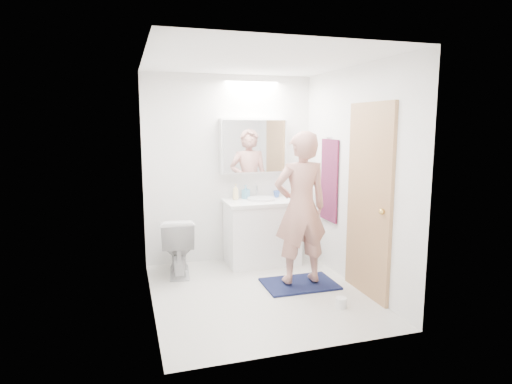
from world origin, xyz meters
name	(u,v)px	position (x,y,z in m)	size (l,w,h in m)	color
floor	(258,293)	(0.00, 0.00, 0.00)	(2.50, 2.50, 0.00)	silver
ceiling	(259,60)	(0.00, 0.00, 2.40)	(2.50, 2.50, 0.00)	white
wall_back	(230,169)	(0.00, 1.25, 1.20)	(2.50, 2.50, 0.00)	white
wall_front	(308,203)	(0.00, -1.25, 1.20)	(2.50, 2.50, 0.00)	white
wall_left	(148,186)	(-1.10, 0.00, 1.20)	(2.50, 2.50, 0.00)	white
wall_right	(354,178)	(1.10, 0.00, 1.20)	(2.50, 2.50, 0.00)	white
vanity_cabinet	(262,233)	(0.35, 0.96, 0.39)	(0.90, 0.55, 0.78)	white
countertop	(262,202)	(0.35, 0.96, 0.80)	(0.95, 0.58, 0.04)	white
sink_basin	(261,199)	(0.35, 0.99, 0.84)	(0.36, 0.36, 0.03)	silver
faucet	(257,192)	(0.35, 1.19, 0.90)	(0.02, 0.02, 0.16)	silver
medicine_cabinet	(254,146)	(0.30, 1.18, 1.50)	(0.88, 0.14, 0.70)	white
mirror_panel	(255,146)	(0.30, 1.10, 1.50)	(0.84, 0.01, 0.66)	silver
toilet	(178,245)	(-0.74, 0.85, 0.35)	(0.39, 0.69, 0.70)	silver
bath_rug	(300,284)	(0.51, 0.08, 0.01)	(0.80, 0.55, 0.02)	#12183A
person	(301,208)	(0.51, 0.08, 0.88)	(0.61, 0.40, 1.66)	tan
door	(369,201)	(1.08, -0.35, 1.00)	(0.04, 0.80, 2.00)	tan
door_knob	(382,212)	(1.04, -0.65, 0.95)	(0.06, 0.06, 0.06)	gold
towel	(329,180)	(1.08, 0.55, 1.10)	(0.02, 0.42, 1.00)	#141840
towel_hook	(329,138)	(1.07, 0.55, 1.62)	(0.02, 0.02, 0.07)	silver
soap_bottle_a	(236,192)	(0.04, 1.11, 0.92)	(0.08, 0.08, 0.20)	beige
soap_bottle_b	(246,192)	(0.19, 1.15, 0.91)	(0.08, 0.08, 0.18)	#5EA7CA
toothbrush_cup	(277,194)	(0.60, 1.12, 0.86)	(0.09, 0.09, 0.09)	#395AAD
toilet_paper_roll	(341,303)	(0.67, -0.60, 0.05)	(0.11, 0.11, 0.10)	white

